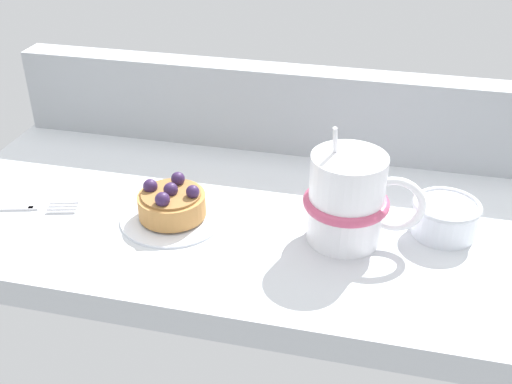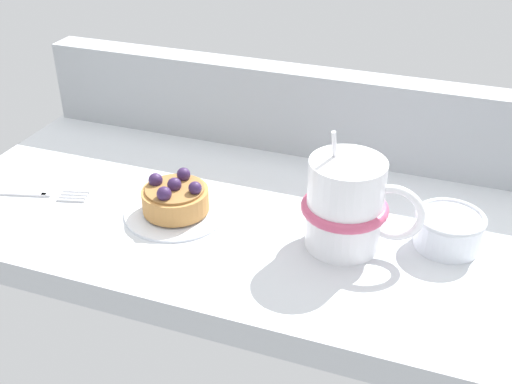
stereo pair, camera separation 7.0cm
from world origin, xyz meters
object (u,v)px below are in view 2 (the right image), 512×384
dessert_fork (29,193)px  coffee_mug (347,205)px  sugar_bowl (448,231)px  raspberry_tart (175,197)px  dessert_plate (176,211)px

dessert_fork → coffee_mug: bearing=4.7°
coffee_mug → sugar_bowl: bearing=17.5°
coffee_mug → sugar_bowl: coffee_mug is taller
coffee_mug → dessert_fork: coffee_mug is taller
coffee_mug → dessert_fork: 40.07cm
dessert_fork → sugar_bowl: sugar_bowl is taller
dessert_fork → sugar_bowl: bearing=7.5°
dessert_fork → raspberry_tart: bearing=7.5°
dessert_plate → dessert_fork: same height
dessert_plate → dessert_fork: bearing=-172.5°
coffee_mug → sugar_bowl: (10.71, 3.37, -2.99)cm
dessert_plate → sugar_bowl: 31.32cm
sugar_bowl → coffee_mug: bearing=-162.5°
raspberry_tart → coffee_mug: size_ratio=0.59×
dessert_plate → raspberry_tart: size_ratio=1.56×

